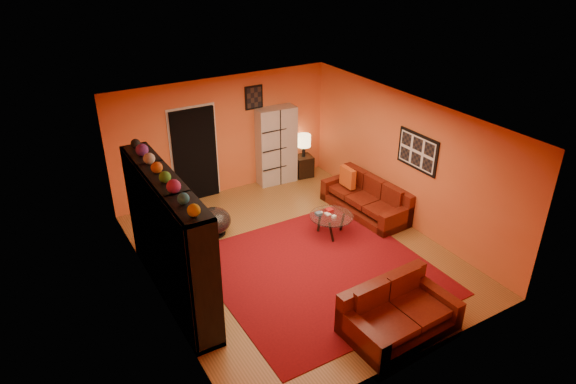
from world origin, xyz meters
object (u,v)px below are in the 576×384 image
coffee_table (331,218)px  bowl_chair (214,221)px  loveseat (396,312)px  side_table (303,166)px  entertainment_unit (169,239)px  sofa (368,199)px  table_lamp (304,141)px  tv (173,242)px  storage_cabinet (276,146)px

coffee_table → bowl_chair: (-1.93, 1.16, -0.09)m
loveseat → side_table: (1.63, 5.16, -0.03)m
coffee_table → side_table: 2.72m
entertainment_unit → sofa: 4.51m
table_lamp → coffee_table: bearing=-110.8°
tv → side_table: tv is taller
coffee_table → bowl_chair: 2.26m
loveseat → coffee_table: 2.71m
coffee_table → table_lamp: size_ratio=1.54×
sofa → table_lamp: size_ratio=3.76×
entertainment_unit → bowl_chair: bearing=47.0°
entertainment_unit → loveseat: bearing=-43.4°
tv → bowl_chair: 1.98m
entertainment_unit → tv: (0.05, -0.03, -0.07)m
tv → bowl_chair: (1.23, 1.40, -0.69)m
entertainment_unit → side_table: size_ratio=6.00×
side_table → coffee_table: bearing=-110.8°
storage_cabinet → side_table: size_ratio=3.60×
table_lamp → bowl_chair: bearing=-154.5°
entertainment_unit → loveseat: (2.55, -2.41, -0.77)m
coffee_table → storage_cabinet: storage_cabinet is taller
loveseat → coffee_table: loveseat is taller
sofa → loveseat: size_ratio=1.21×
loveseat → table_lamp: 5.45m
coffee_table → bowl_chair: bowl_chair is taller
bowl_chair → table_lamp: size_ratio=1.22×
storage_cabinet → bowl_chair: size_ratio=2.72×
entertainment_unit → side_table: (4.17, 2.75, -0.80)m
table_lamp → entertainment_unit: bearing=-146.6°
bowl_chair → loveseat: bearing=-71.5°
loveseat → storage_cabinet: size_ratio=0.94×
sofa → side_table: size_ratio=4.07×
sofa → bowl_chair: size_ratio=3.09×
sofa → side_table: (-0.23, 2.17, -0.04)m
sofa → bowl_chair: sofa is taller
bowl_chair → storage_cabinet: bearing=33.2°
table_lamp → side_table: bearing=0.0°
bowl_chair → side_table: 3.21m
tv → coffee_table: size_ratio=1.10×
sofa → storage_cabinet: (-0.94, 2.22, 0.61)m
sofa → side_table: sofa is taller
entertainment_unit → bowl_chair: entertainment_unit is taller
sofa → loveseat: bearing=-125.4°
entertainment_unit → side_table: bearing=33.4°
side_table → table_lamp: bearing=0.0°
sofa → storage_cabinet: bearing=109.4°
tv → table_lamp: bearing=-56.1°
loveseat → table_lamp: size_ratio=3.11×
sofa → table_lamp: table_lamp is taller
side_table → table_lamp: table_lamp is taller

